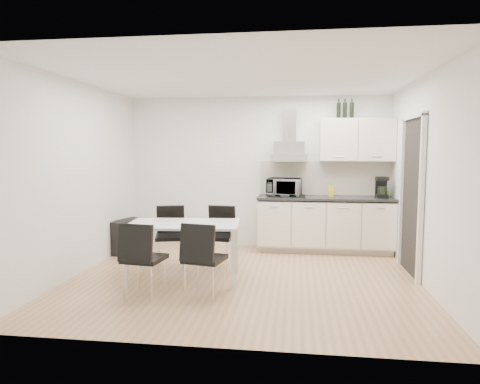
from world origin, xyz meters
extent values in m
plane|color=tan|center=(0.00, 0.00, 0.00)|extent=(4.50, 4.50, 0.00)
cube|color=white|center=(0.00, 2.00, 1.30)|extent=(4.50, 0.10, 2.60)
cube|color=white|center=(0.00, -2.00, 1.30)|extent=(4.50, 0.10, 2.60)
cube|color=white|center=(-2.25, 0.00, 1.30)|extent=(0.10, 4.00, 2.60)
cube|color=white|center=(2.25, 0.00, 1.30)|extent=(0.10, 4.00, 2.60)
plane|color=white|center=(0.00, 0.00, 2.60)|extent=(4.50, 4.50, 0.00)
cube|color=white|center=(2.21, 0.55, 1.05)|extent=(0.08, 1.04, 2.10)
cube|color=beige|center=(1.15, 1.74, 0.05)|extent=(2.16, 0.52, 0.10)
cube|color=silver|center=(1.15, 1.70, 0.48)|extent=(2.20, 0.60, 0.76)
cube|color=#262628|center=(1.15, 1.69, 0.90)|extent=(2.22, 0.64, 0.04)
cube|color=beige|center=(1.15, 1.99, 1.21)|extent=(2.20, 0.02, 0.58)
cube|color=silver|center=(1.65, 1.82, 1.85)|extent=(1.20, 0.35, 0.70)
cube|color=silver|center=(0.55, 1.78, 1.65)|extent=(0.60, 0.46, 0.30)
cube|color=silver|center=(0.55, 1.89, 2.10)|extent=(0.22, 0.20, 0.55)
imported|color=silver|center=(0.48, 1.68, 1.10)|extent=(0.58, 0.38, 0.37)
cube|color=yellow|center=(1.25, 1.80, 1.01)|extent=(0.08, 0.04, 0.18)
cylinder|color=brown|center=(2.08, 1.65, 0.98)|extent=(0.04, 0.04, 0.11)
cylinder|color=#4C6626|center=(2.14, 1.65, 0.98)|extent=(0.04, 0.04, 0.11)
cylinder|color=black|center=(1.35, 1.82, 2.36)|extent=(0.07, 0.07, 0.32)
cylinder|color=black|center=(1.45, 1.82, 2.36)|extent=(0.07, 0.07, 0.32)
cylinder|color=black|center=(1.56, 1.82, 2.36)|extent=(0.07, 0.07, 0.32)
cube|color=white|center=(-0.76, -0.15, 0.73)|extent=(1.48, 0.94, 0.03)
cube|color=white|center=(-1.38, -0.56, 0.36)|extent=(0.05, 0.05, 0.72)
cube|color=white|center=(-0.07, -0.44, 0.36)|extent=(0.05, 0.05, 0.72)
cube|color=white|center=(-1.44, 0.14, 0.36)|extent=(0.05, 0.05, 0.72)
cube|color=white|center=(-0.14, 0.26, 0.36)|extent=(0.05, 0.05, 0.72)
cube|color=black|center=(-2.09, 1.22, 0.27)|extent=(0.45, 0.70, 0.54)
cube|color=gold|center=(-1.95, 1.22, 0.47)|extent=(0.18, 0.56, 0.09)
cube|color=black|center=(-1.16, 1.90, 0.16)|extent=(0.24, 0.22, 0.31)
camera|label=1|loc=(0.68, -5.44, 1.67)|focal=32.00mm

